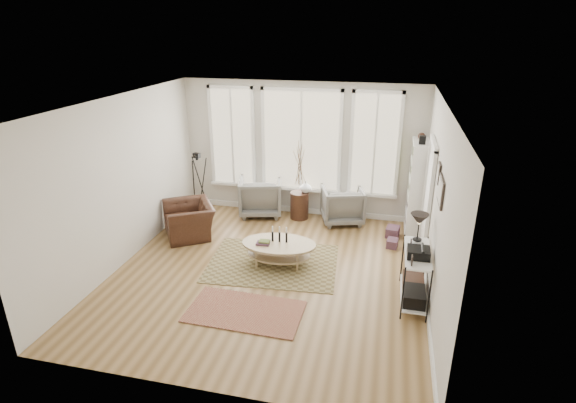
% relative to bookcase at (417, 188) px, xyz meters
% --- Properties ---
extents(room, '(5.50, 5.54, 2.90)m').
position_rel_bookcase_xyz_m(room, '(-2.42, -2.20, 0.47)').
color(room, olive).
rests_on(room, ground).
extents(bay_window, '(4.14, 0.12, 2.24)m').
position_rel_bookcase_xyz_m(bay_window, '(-2.44, 0.49, 0.65)').
color(bay_window, tan).
rests_on(bay_window, ground).
extents(door, '(0.09, 1.06, 2.22)m').
position_rel_bookcase_xyz_m(door, '(0.13, -1.08, 0.17)').
color(door, silver).
rests_on(door, ground).
extents(bookcase, '(0.31, 0.85, 2.06)m').
position_rel_bookcase_xyz_m(bookcase, '(0.00, 0.00, 0.00)').
color(bookcase, white).
rests_on(bookcase, ground).
extents(low_shelf, '(0.38, 1.08, 1.30)m').
position_rel_bookcase_xyz_m(low_shelf, '(-0.06, -2.52, -0.44)').
color(low_shelf, white).
rests_on(low_shelf, ground).
extents(wall_art, '(0.04, 0.88, 0.44)m').
position_rel_bookcase_xyz_m(wall_art, '(0.14, -2.49, 0.92)').
color(wall_art, black).
rests_on(wall_art, ground).
extents(rug_main, '(2.37, 1.86, 0.01)m').
position_rel_bookcase_xyz_m(rug_main, '(-2.45, -1.90, -0.95)').
color(rug_main, brown).
rests_on(rug_main, ground).
extents(rug_runner, '(1.71, 0.98, 0.01)m').
position_rel_bookcase_xyz_m(rug_runner, '(-2.48, -3.40, -0.94)').
color(rug_runner, maroon).
rests_on(rug_runner, ground).
extents(coffee_table, '(1.34, 0.89, 0.60)m').
position_rel_bookcase_xyz_m(coffee_table, '(-2.35, -1.89, -0.63)').
color(coffee_table, tan).
rests_on(coffee_table, ground).
extents(armchair_left, '(1.11, 1.12, 0.85)m').
position_rel_bookcase_xyz_m(armchair_left, '(-3.29, 0.22, -0.53)').
color(armchair_left, slate).
rests_on(armchair_left, ground).
extents(armchair_right, '(1.05, 1.07, 0.78)m').
position_rel_bookcase_xyz_m(armchair_right, '(-1.47, 0.20, -0.56)').
color(armchair_right, slate).
rests_on(armchair_right, ground).
extents(side_table, '(0.40, 0.40, 1.68)m').
position_rel_bookcase_xyz_m(side_table, '(-2.40, 0.18, -0.15)').
color(side_table, '#3B2218').
rests_on(side_table, ground).
extents(vase, '(0.28, 0.28, 0.25)m').
position_rel_bookcase_xyz_m(vase, '(-2.28, 0.22, -0.23)').
color(vase, silver).
rests_on(vase, side_table).
extents(accent_chair, '(1.35, 1.32, 0.67)m').
position_rel_bookcase_xyz_m(accent_chair, '(-4.37, -1.16, -0.62)').
color(accent_chair, '#3B2218').
rests_on(accent_chair, ground).
extents(tripod_camera, '(0.50, 0.50, 1.42)m').
position_rel_bookcase_xyz_m(tripod_camera, '(-4.58, -0.14, -0.30)').
color(tripod_camera, black).
rests_on(tripod_camera, ground).
extents(book_stack_near, '(0.29, 0.35, 0.20)m').
position_rel_bookcase_xyz_m(book_stack_near, '(-0.39, -0.30, -0.86)').
color(book_stack_near, maroon).
rests_on(book_stack_near, ground).
extents(book_stack_far, '(0.23, 0.28, 0.16)m').
position_rel_bookcase_xyz_m(book_stack_far, '(-0.39, -0.78, -0.87)').
color(book_stack_far, maroon).
rests_on(book_stack_far, ground).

